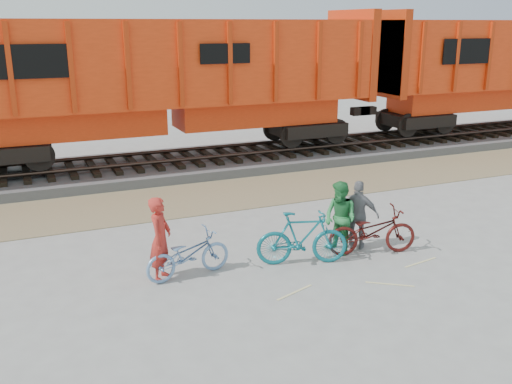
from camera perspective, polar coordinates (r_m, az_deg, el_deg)
ground at (r=11.64m, az=6.53°, el=-7.48°), size 120.00×120.00×0.00m
gravel_strip at (r=16.34m, az=-2.97°, el=-0.25°), size 120.00×3.00×0.02m
ballast_bed at (r=19.52m, az=-6.55°, el=2.87°), size 120.00×4.00×0.30m
track at (r=19.44m, az=-6.58°, el=3.80°), size 120.00×2.60×0.24m
hopper_car_center at (r=18.88m, az=-8.81°, el=11.12°), size 14.00×3.13×4.65m
bicycle_blue at (r=11.08m, az=-6.81°, el=-6.21°), size 1.80×0.86×0.91m
bicycle_teal at (r=11.56m, az=4.64°, el=-4.61°), size 1.93×1.06×1.12m
bicycle_maroon at (r=12.29m, az=11.53°, el=-3.87°), size 2.02×1.09×1.01m
person_solo at (r=10.92m, az=-9.54°, el=-4.63°), size 0.65×0.71×1.63m
person_man at (r=12.12m, az=8.42°, el=-2.61°), size 0.78×0.90×1.56m
person_woman at (r=12.46m, az=10.18°, el=-2.27°), size 0.91×0.85×1.51m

